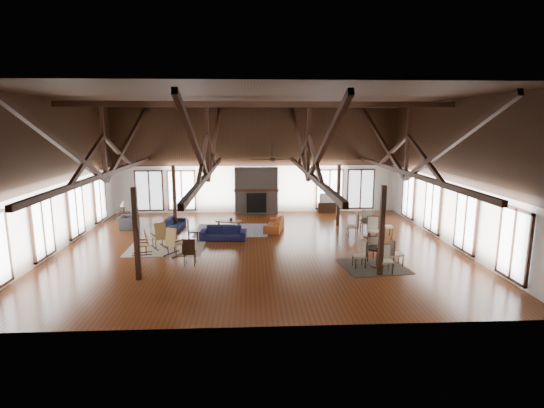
{
  "coord_description": "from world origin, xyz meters",
  "views": [
    {
      "loc": [
        -0.32,
        -16.88,
        5.04
      ],
      "look_at": [
        0.6,
        1.0,
        1.61
      ],
      "focal_mm": 28.0,
      "sensor_mm": 36.0,
      "label": 1
    }
  ],
  "objects_px": {
    "sofa_navy_left": "(174,224)",
    "coffee_table": "(229,222)",
    "cafe_table_near": "(378,254)",
    "tv_console": "(328,207)",
    "sofa_navy_front": "(223,233)",
    "cafe_table_far": "(370,225)",
    "sofa_orange": "(274,224)",
    "armchair": "(128,222)"
  },
  "relations": [
    {
      "from": "coffee_table",
      "to": "cafe_table_far",
      "type": "relative_size",
      "value": 0.62
    },
    {
      "from": "sofa_navy_front",
      "to": "tv_console",
      "type": "xyz_separation_m",
      "value": [
        5.62,
        5.56,
        -0.01
      ]
    },
    {
      "from": "sofa_navy_left",
      "to": "coffee_table",
      "type": "xyz_separation_m",
      "value": [
        2.63,
        -0.14,
        0.11
      ]
    },
    {
      "from": "armchair",
      "to": "sofa_orange",
      "type": "bearing_deg",
      "value": -93.44
    },
    {
      "from": "sofa_navy_front",
      "to": "armchair",
      "type": "height_order",
      "value": "armchair"
    },
    {
      "from": "coffee_table",
      "to": "sofa_navy_left",
      "type": "bearing_deg",
      "value": -163.92
    },
    {
      "from": "sofa_orange",
      "to": "cafe_table_near",
      "type": "bearing_deg",
      "value": 43.94
    },
    {
      "from": "sofa_orange",
      "to": "cafe_table_far",
      "type": "bearing_deg",
      "value": 82.42
    },
    {
      "from": "cafe_table_near",
      "to": "sofa_navy_front",
      "type": "bearing_deg",
      "value": 146.03
    },
    {
      "from": "sofa_navy_front",
      "to": "coffee_table",
      "type": "distance_m",
      "value": 1.8
    },
    {
      "from": "cafe_table_near",
      "to": "tv_console",
      "type": "bearing_deg",
      "value": 90.57
    },
    {
      "from": "sofa_navy_left",
      "to": "sofa_orange",
      "type": "distance_m",
      "value": 4.81
    },
    {
      "from": "sofa_navy_left",
      "to": "tv_console",
      "type": "height_order",
      "value": "tv_console"
    },
    {
      "from": "sofa_navy_front",
      "to": "coffee_table",
      "type": "height_order",
      "value": "sofa_navy_front"
    },
    {
      "from": "cafe_table_far",
      "to": "tv_console",
      "type": "bearing_deg",
      "value": 99.38
    },
    {
      "from": "sofa_navy_left",
      "to": "sofa_orange",
      "type": "height_order",
      "value": "sofa_orange"
    },
    {
      "from": "cafe_table_far",
      "to": "sofa_navy_left",
      "type": "bearing_deg",
      "value": 168.58
    },
    {
      "from": "tv_console",
      "to": "armchair",
      "type": "bearing_deg",
      "value": -161.97
    },
    {
      "from": "coffee_table",
      "to": "tv_console",
      "type": "xyz_separation_m",
      "value": [
        5.47,
        3.78,
        -0.1
      ]
    },
    {
      "from": "sofa_navy_front",
      "to": "cafe_table_near",
      "type": "relative_size",
      "value": 1.07
    },
    {
      "from": "sofa_orange",
      "to": "armchair",
      "type": "bearing_deg",
      "value": -82.56
    },
    {
      "from": "armchair",
      "to": "cafe_table_far",
      "type": "xyz_separation_m",
      "value": [
        11.23,
        -2.09,
        0.23
      ]
    },
    {
      "from": "coffee_table",
      "to": "tv_console",
      "type": "bearing_deg",
      "value": 53.8
    },
    {
      "from": "armchair",
      "to": "coffee_table",
      "type": "bearing_deg",
      "value": -93.58
    },
    {
      "from": "cafe_table_far",
      "to": "tv_console",
      "type": "relative_size",
      "value": 1.84
    },
    {
      "from": "sofa_navy_front",
      "to": "cafe_table_far",
      "type": "xyz_separation_m",
      "value": [
        6.52,
        0.11,
        0.24
      ]
    },
    {
      "from": "sofa_navy_front",
      "to": "cafe_table_far",
      "type": "bearing_deg",
      "value": 5.0
    },
    {
      "from": "sofa_navy_left",
      "to": "tv_console",
      "type": "relative_size",
      "value": 1.67
    },
    {
      "from": "armchair",
      "to": "cafe_table_near",
      "type": "relative_size",
      "value": 0.51
    },
    {
      "from": "sofa_orange",
      "to": "tv_console",
      "type": "xyz_separation_m",
      "value": [
        3.29,
        3.94,
        0.01
      ]
    },
    {
      "from": "cafe_table_far",
      "to": "tv_console",
      "type": "distance_m",
      "value": 5.53
    },
    {
      "from": "sofa_navy_left",
      "to": "cafe_table_near",
      "type": "xyz_separation_m",
      "value": [
        8.19,
        -5.78,
        0.21
      ]
    },
    {
      "from": "cafe_table_near",
      "to": "sofa_navy_left",
      "type": "bearing_deg",
      "value": 144.78
    },
    {
      "from": "tv_console",
      "to": "sofa_orange",
      "type": "bearing_deg",
      "value": -129.85
    },
    {
      "from": "armchair",
      "to": "cafe_table_far",
      "type": "relative_size",
      "value": 0.46
    },
    {
      "from": "armchair",
      "to": "cafe_table_far",
      "type": "bearing_deg",
      "value": -99.25
    },
    {
      "from": "cafe_table_near",
      "to": "tv_console",
      "type": "distance_m",
      "value": 9.42
    },
    {
      "from": "coffee_table",
      "to": "cafe_table_far",
      "type": "height_order",
      "value": "cafe_table_far"
    },
    {
      "from": "armchair",
      "to": "tv_console",
      "type": "relative_size",
      "value": 0.85
    },
    {
      "from": "coffee_table",
      "to": "cafe_table_near",
      "type": "distance_m",
      "value": 7.92
    },
    {
      "from": "sofa_navy_front",
      "to": "sofa_orange",
      "type": "bearing_deg",
      "value": 38.8
    },
    {
      "from": "coffee_table",
      "to": "cafe_table_near",
      "type": "bearing_deg",
      "value": -26.23
    }
  ]
}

